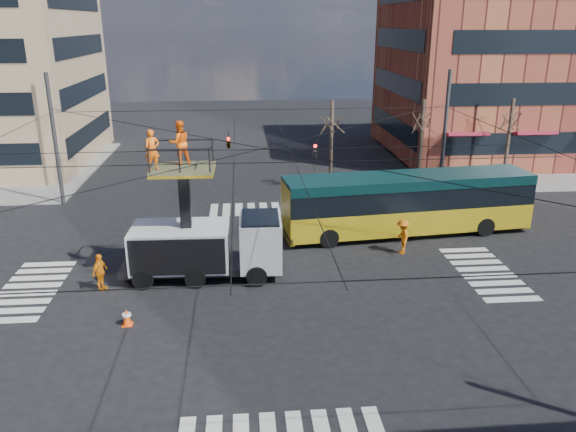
% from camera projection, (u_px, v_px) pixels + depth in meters
% --- Properties ---
extents(ground, '(120.00, 120.00, 0.00)m').
position_uv_depth(ground, '(265.00, 281.00, 24.59)').
color(ground, black).
rests_on(ground, ground).
extents(sidewalk_ne, '(18.00, 18.00, 0.12)m').
position_uv_depth(sidewalk_ne, '(509.00, 159.00, 46.03)').
color(sidewalk_ne, slate).
rests_on(sidewalk_ne, ground).
extents(crosswalks, '(22.40, 22.40, 0.02)m').
position_uv_depth(crosswalks, '(265.00, 280.00, 24.59)').
color(crosswalks, silver).
rests_on(crosswalks, ground).
extents(building_ne, '(20.06, 16.06, 14.00)m').
position_uv_depth(building_ne, '(514.00, 69.00, 46.64)').
color(building_ne, maroon).
rests_on(building_ne, ground).
extents(overhead_network, '(24.24, 24.24, 8.00)m').
position_uv_depth(overhead_network, '(262.00, 184.00, 23.56)').
color(overhead_network, '#2D2D30').
rests_on(overhead_network, ground).
extents(tree_a, '(2.00, 2.00, 6.00)m').
position_uv_depth(tree_a, '(332.00, 122.00, 36.19)').
color(tree_a, '#382B21').
rests_on(tree_a, ground).
extents(tree_b, '(2.00, 2.00, 6.00)m').
position_uv_depth(tree_b, '(423.00, 121.00, 36.67)').
color(tree_b, '#382B21').
rests_on(tree_b, ground).
extents(tree_c, '(2.00, 2.00, 6.00)m').
position_uv_depth(tree_c, '(511.00, 119.00, 37.15)').
color(tree_c, '#382B21').
rests_on(tree_c, ground).
extents(utility_truck, '(7.06, 2.79, 6.87)m').
position_uv_depth(utility_truck, '(205.00, 230.00, 24.40)').
color(utility_truck, black).
rests_on(utility_truck, ground).
extents(city_bus, '(13.36, 4.01, 3.20)m').
position_uv_depth(city_bus, '(407.00, 202.00, 29.59)').
color(city_bus, gold).
rests_on(city_bus, ground).
extents(traffic_cone, '(0.36, 0.36, 0.67)m').
position_uv_depth(traffic_cone, '(127.00, 317.00, 20.90)').
color(traffic_cone, '#FF460A').
rests_on(traffic_cone, ground).
extents(worker_ground, '(0.74, 1.03, 1.63)m').
position_uv_depth(worker_ground, '(100.00, 272.00, 23.50)').
color(worker_ground, orange).
rests_on(worker_ground, ground).
extents(flagger, '(0.65, 1.12, 1.74)m').
position_uv_depth(flagger, '(402.00, 237.00, 27.23)').
color(flagger, orange).
rests_on(flagger, ground).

